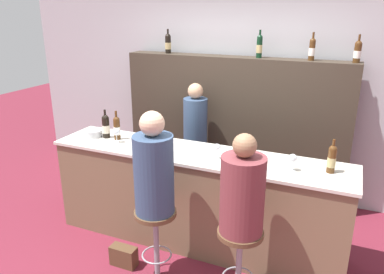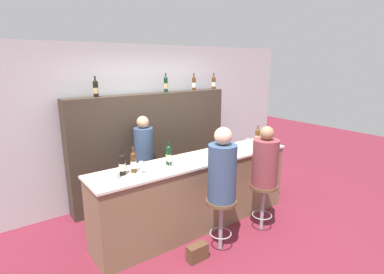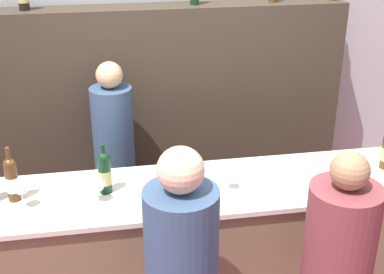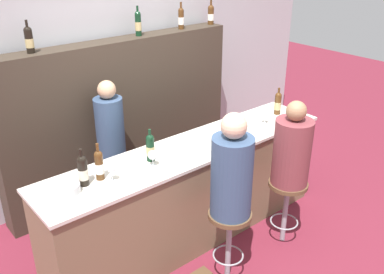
# 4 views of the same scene
# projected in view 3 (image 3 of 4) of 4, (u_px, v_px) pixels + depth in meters

# --- Properties ---
(wall_back) EXTENTS (6.40, 0.05, 2.60)m
(wall_back) POSITION_uv_depth(u_px,v_px,m) (155.00, 66.00, 4.26)
(wall_back) COLOR #B2B2B7
(wall_back) RESTS_ON ground_plane
(bar_counter) EXTENTS (3.04, 0.63, 1.02)m
(bar_counter) POSITION_uv_depth(u_px,v_px,m) (184.00, 260.00, 3.27)
(bar_counter) COLOR brown
(bar_counter) RESTS_ON ground_plane
(back_bar_cabinet) EXTENTS (2.85, 0.28, 1.82)m
(back_bar_cabinet) POSITION_uv_depth(u_px,v_px,m) (159.00, 122.00, 4.22)
(back_bar_cabinet) COLOR #382D23
(back_bar_cabinet) RESTS_ON ground_plane
(wine_bottle_counter_1) EXTENTS (0.07, 0.07, 0.32)m
(wine_bottle_counter_1) POSITION_uv_depth(u_px,v_px,m) (12.00, 179.00, 2.89)
(wine_bottle_counter_1) COLOR #4C2D14
(wine_bottle_counter_1) RESTS_ON bar_counter
(wine_bottle_counter_2) EXTENTS (0.07, 0.07, 0.30)m
(wine_bottle_counter_2) POSITION_uv_depth(u_px,v_px,m) (105.00, 172.00, 2.97)
(wine_bottle_counter_2) COLOR black
(wine_bottle_counter_2) RESTS_ON bar_counter
(wine_glass_0) EXTENTS (0.08, 0.08, 0.16)m
(wine_glass_0) POSITION_uv_depth(u_px,v_px,m) (21.00, 189.00, 2.82)
(wine_glass_0) COLOR silver
(wine_glass_0) RESTS_ON bar_counter
(wine_glass_1) EXTENTS (0.08, 0.08, 0.15)m
(wine_glass_1) POSITION_uv_depth(u_px,v_px,m) (97.00, 185.00, 2.89)
(wine_glass_1) COLOR silver
(wine_glass_1) RESTS_ON bar_counter
(wine_glass_2) EXTENTS (0.07, 0.07, 0.15)m
(wine_glass_2) POSITION_uv_depth(u_px,v_px,m) (229.00, 173.00, 3.00)
(wine_glass_2) COLOR silver
(wine_glass_2) RESTS_ON bar_counter
(wine_glass_3) EXTENTS (0.07, 0.07, 0.15)m
(wine_glass_3) POSITION_uv_depth(u_px,v_px,m) (345.00, 162.00, 3.11)
(wine_glass_3) COLOR silver
(wine_glass_3) RESTS_ON bar_counter
(guest_seated_left) EXTENTS (0.34, 0.34, 0.91)m
(guest_seated_left) POSITION_uv_depth(u_px,v_px,m) (181.00, 249.00, 2.44)
(guest_seated_left) COLOR #334766
(guest_seated_left) RESTS_ON bar_stool_left
(guest_seated_right) EXTENTS (0.35, 0.35, 0.82)m
(guest_seated_right) POSITION_uv_depth(u_px,v_px,m) (340.00, 240.00, 2.58)
(guest_seated_right) COLOR brown
(guest_seated_right) RESTS_ON bar_stool_right
(bartender) EXTENTS (0.29, 0.29, 1.53)m
(bartender) POSITION_uv_depth(u_px,v_px,m) (116.00, 170.00, 3.91)
(bartender) COLOR #334766
(bartender) RESTS_ON ground_plane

